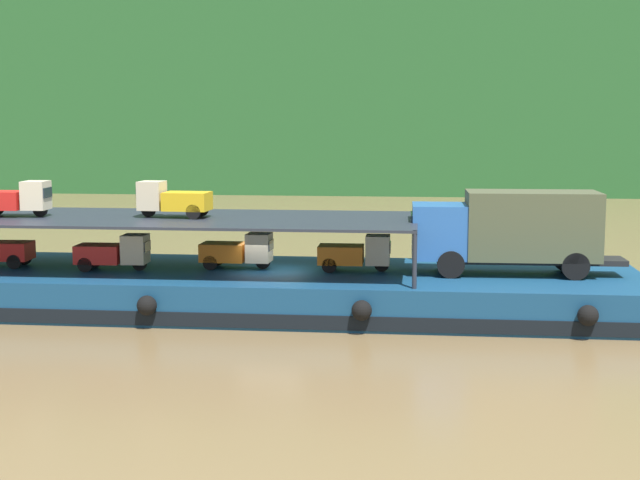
% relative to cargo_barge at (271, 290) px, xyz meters
% --- Properties ---
extents(ground_plane, '(400.00, 400.00, 0.00)m').
position_rel_cargo_barge_xyz_m(ground_plane, '(0.00, 0.03, -0.75)').
color(ground_plane, brown).
extents(hillside_far_bank, '(130.22, 39.94, 32.16)m').
position_rel_cargo_barge_xyz_m(hillside_far_bank, '(0.00, 70.24, 17.36)').
color(hillside_far_bank, '#235628').
rests_on(hillside_far_bank, ground).
extents(cargo_barge, '(27.90, 7.92, 1.50)m').
position_rel_cargo_barge_xyz_m(cargo_barge, '(0.00, 0.00, 0.00)').
color(cargo_barge, navy).
rests_on(cargo_barge, ground).
extents(covered_lorry, '(7.89, 2.42, 3.10)m').
position_rel_cargo_barge_xyz_m(covered_lorry, '(8.97, 0.13, 2.45)').
color(covered_lorry, '#285BA3').
rests_on(covered_lorry, cargo_barge).
extents(cargo_rack, '(18.70, 6.57, 2.00)m').
position_rel_cargo_barge_xyz_m(cargo_rack, '(-3.80, 0.03, 2.69)').
color(cargo_rack, '#232833').
rests_on(cargo_rack, cargo_barge).
extents(mini_truck_lower_aft, '(2.76, 1.24, 1.38)m').
position_rel_cargo_barge_xyz_m(mini_truck_lower_aft, '(-5.98, -0.57, 1.44)').
color(mini_truck_lower_aft, red).
rests_on(mini_truck_lower_aft, cargo_barge).
extents(mini_truck_lower_mid, '(2.78, 1.26, 1.38)m').
position_rel_cargo_barge_xyz_m(mini_truck_lower_mid, '(-1.35, 0.36, 1.44)').
color(mini_truck_lower_mid, orange).
rests_on(mini_truck_lower_mid, cargo_barge).
extents(mini_truck_lower_fore, '(2.75, 1.21, 1.38)m').
position_rel_cargo_barge_xyz_m(mini_truck_lower_fore, '(3.22, 0.23, 1.44)').
color(mini_truck_lower_fore, orange).
rests_on(mini_truck_lower_fore, cargo_barge).
extents(mini_truck_upper_stern, '(2.78, 1.26, 1.38)m').
position_rel_cargo_barge_xyz_m(mini_truck_upper_stern, '(-9.91, -0.40, 3.44)').
color(mini_truck_upper_stern, red).
rests_on(mini_truck_upper_stern, cargo_rack).
extents(mini_truck_upper_mid, '(2.79, 1.29, 1.38)m').
position_rel_cargo_barge_xyz_m(mini_truck_upper_mid, '(-3.78, -0.03, 3.44)').
color(mini_truck_upper_mid, gold).
rests_on(mini_truck_upper_mid, cargo_rack).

